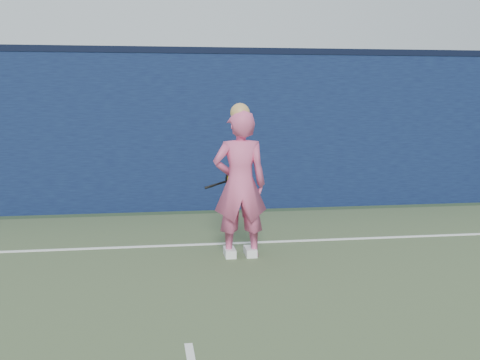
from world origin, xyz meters
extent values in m
cube|color=#0C1335|center=(0.00, 6.50, 1.25)|extent=(24.00, 0.40, 2.50)
cube|color=black|center=(0.00, 6.50, 2.55)|extent=(24.00, 0.42, 0.10)
imported|color=#DA5585|center=(0.76, 3.41, 0.84)|extent=(0.62, 0.41, 1.68)
sphere|color=tan|center=(0.76, 3.41, 1.65)|extent=(0.22, 0.22, 0.22)
cube|color=white|center=(0.88, 3.41, 0.05)|extent=(0.12, 0.28, 0.10)
cube|color=white|center=(0.64, 3.41, 0.05)|extent=(0.12, 0.28, 0.10)
torus|color=black|center=(0.78, 3.85, 0.84)|extent=(0.28, 0.12, 0.27)
torus|color=gold|center=(0.78, 3.85, 0.84)|extent=(0.22, 0.09, 0.23)
cylinder|color=beige|center=(0.78, 3.85, 0.84)|extent=(0.22, 0.08, 0.22)
cylinder|color=black|center=(0.57, 3.87, 0.79)|extent=(0.25, 0.05, 0.09)
cylinder|color=black|center=(0.46, 3.88, 0.75)|extent=(0.11, 0.04, 0.06)
cube|color=white|center=(0.00, 4.00, 0.01)|extent=(11.00, 0.08, 0.01)
camera|label=1|loc=(-0.27, -3.25, 1.82)|focal=45.00mm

